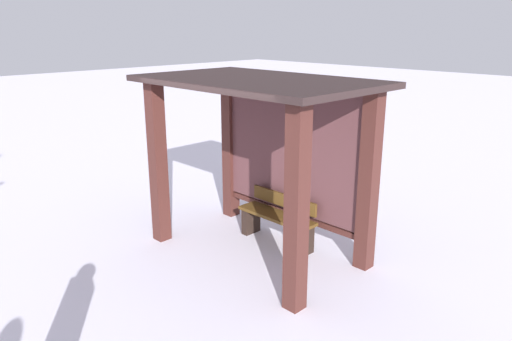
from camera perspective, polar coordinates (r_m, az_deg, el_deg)
The scene contains 3 objects.
ground_plane at distance 7.19m, azimuth 0.07°, elevation -9.51°, with size 60.00×60.00×0.00m, color white.
bus_shelter at distance 6.76m, azimuth 1.35°, elevation 4.53°, with size 3.23×1.97×2.51m.
bench_left_inside at distance 7.34m, azimuth 2.56°, elevation -5.88°, with size 1.30×0.36×0.75m.
Camera 1 is at (4.58, -4.55, 3.17)m, focal length 33.97 mm.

